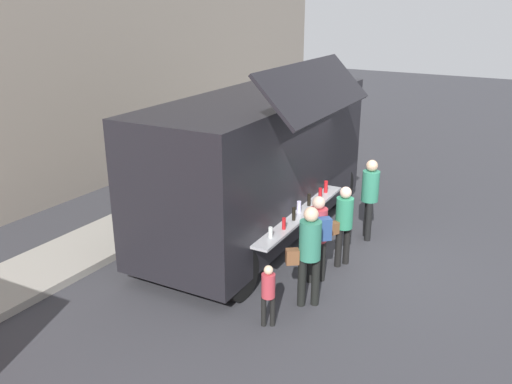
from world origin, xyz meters
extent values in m
plane|color=#38383D|center=(0.00, 0.00, 0.00)|extent=(60.00, 60.00, 0.00)
cube|color=#9E998E|center=(-4.01, 4.70, 0.07)|extent=(28.00, 1.60, 0.15)
cube|color=black|center=(-0.01, 2.10, 1.69)|extent=(6.68, 2.56, 2.79)
cube|color=black|center=(-0.61, 0.55, 3.44)|extent=(3.65, 0.97, 0.85)
cube|color=black|center=(-0.63, 1.00, 2.03)|extent=(3.44, 0.24, 1.25)
cube|color=#B7B7BC|center=(-0.62, 0.78, 0.95)|extent=(3.63, 0.50, 0.05)
cylinder|color=white|center=(-1.94, 0.74, 1.07)|extent=(0.07, 0.07, 0.19)
cylinder|color=red|center=(-1.50, 0.70, 1.09)|extent=(0.07, 0.07, 0.22)
cylinder|color=black|center=(-1.04, 0.74, 1.10)|extent=(0.06, 0.06, 0.26)
cylinder|color=silver|center=(-0.62, 0.84, 1.09)|extent=(0.08, 0.08, 0.23)
cylinder|color=black|center=(-0.19, 0.82, 1.10)|extent=(0.07, 0.07, 0.25)
cylinder|color=red|center=(0.28, 0.79, 1.10)|extent=(0.08, 0.08, 0.24)
cylinder|color=red|center=(0.72, 0.85, 1.11)|extent=(0.08, 0.08, 0.26)
cube|color=black|center=(3.23, 2.24, 2.19)|extent=(0.16, 1.94, 1.23)
cylinder|color=black|center=(2.54, 3.20, 0.45)|extent=(0.90, 0.28, 0.90)
cylinder|color=black|center=(2.62, 1.22, 0.45)|extent=(0.90, 0.28, 0.90)
cylinder|color=black|center=(-2.64, 2.99, 0.45)|extent=(0.90, 0.28, 0.90)
cylinder|color=black|center=(-2.56, 1.00, 0.45)|extent=(0.90, 0.28, 0.90)
cylinder|color=#2E5E35|center=(3.95, 4.40, 0.49)|extent=(0.60, 0.60, 0.97)
cylinder|color=black|center=(-0.58, -0.01, 0.40)|extent=(0.13, 0.13, 0.80)
cylinder|color=black|center=(-0.38, -0.11, 0.40)|extent=(0.13, 0.13, 0.80)
cylinder|color=#308C65|center=(-0.48, -0.06, 1.10)|extent=(0.33, 0.33, 0.60)
sphere|color=beige|center=(-0.48, -0.06, 1.51)|extent=(0.22, 0.22, 0.22)
cube|color=brown|center=(-0.72, 0.05, 0.85)|extent=(0.23, 0.21, 0.23)
cylinder|color=black|center=(-1.41, 0.19, 0.41)|extent=(0.13, 0.13, 0.82)
cylinder|color=black|center=(-1.25, 0.03, 0.41)|extent=(0.13, 0.13, 0.82)
cylinder|color=#B63641|center=(-1.33, 0.11, 1.13)|extent=(0.34, 0.34, 0.62)
sphere|color=beige|center=(-1.33, 0.11, 1.55)|extent=(0.23, 0.23, 0.23)
cube|color=#2D4C86|center=(-1.52, -0.07, 1.16)|extent=(0.32, 0.33, 0.40)
cylinder|color=black|center=(-2.22, -0.03, 0.44)|extent=(0.14, 0.14, 0.88)
cylinder|color=black|center=(-2.08, -0.22, 0.44)|extent=(0.14, 0.14, 0.88)
cylinder|color=#338065|center=(-2.15, -0.12, 1.21)|extent=(0.36, 0.36, 0.66)
sphere|color=beige|center=(-2.15, -0.12, 1.67)|extent=(0.25, 0.25, 0.25)
cube|color=brown|center=(-2.33, 0.11, 0.93)|extent=(0.25, 0.26, 0.26)
cylinder|color=black|center=(0.88, -0.10, 0.44)|extent=(0.14, 0.14, 0.87)
cylinder|color=black|center=(1.09, 0.00, 0.44)|extent=(0.14, 0.14, 0.87)
cylinder|color=#318163|center=(0.98, -0.05, 1.20)|extent=(0.36, 0.36, 0.66)
sphere|color=#D5AA88|center=(0.98, -0.05, 1.65)|extent=(0.24, 0.24, 0.24)
cylinder|color=black|center=(-3.08, 0.21, 0.26)|extent=(0.08, 0.08, 0.52)
cylinder|color=black|center=(-3.00, 0.10, 0.26)|extent=(0.08, 0.08, 0.52)
cylinder|color=#BB3943|center=(-3.04, 0.15, 0.72)|extent=(0.22, 0.22, 0.40)
sphere|color=beige|center=(-3.04, 0.15, 0.99)|extent=(0.15, 0.15, 0.15)
camera|label=1|loc=(-9.42, -3.42, 4.89)|focal=37.40mm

